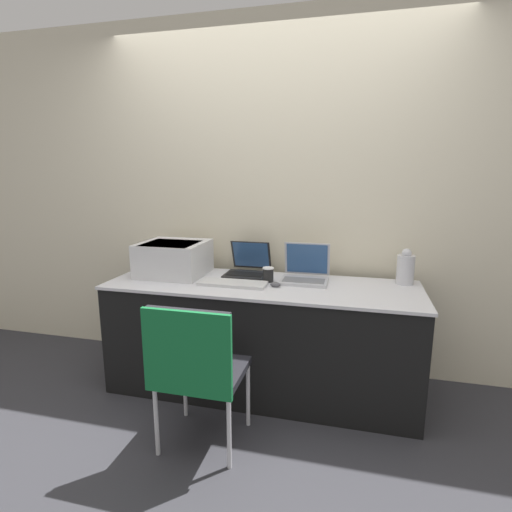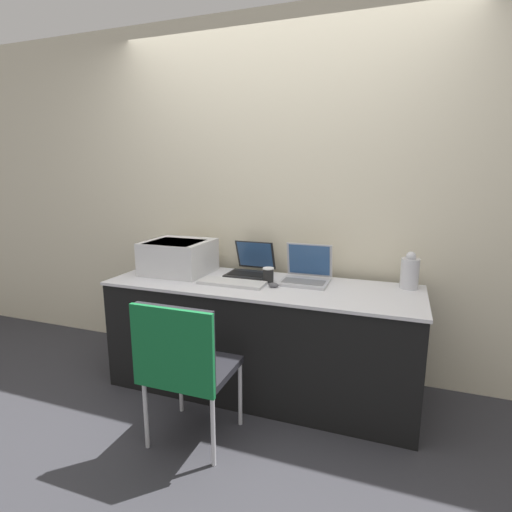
# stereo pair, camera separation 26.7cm
# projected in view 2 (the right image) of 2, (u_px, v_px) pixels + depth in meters

# --- Properties ---
(ground_plane) EXTENTS (14.00, 14.00, 0.00)m
(ground_plane) POSITION_uv_depth(u_px,v_px,m) (244.00, 414.00, 2.52)
(ground_plane) COLOR #333338
(wall_back) EXTENTS (8.00, 0.05, 2.60)m
(wall_back) POSITION_uv_depth(u_px,v_px,m) (281.00, 199.00, 2.96)
(wall_back) COLOR beige
(wall_back) RESTS_ON ground_plane
(table) EXTENTS (2.07, 0.67, 0.76)m
(table) POSITION_uv_depth(u_px,v_px,m) (261.00, 337.00, 2.74)
(table) COLOR black
(table) RESTS_ON ground_plane
(printer) EXTENTS (0.45, 0.43, 0.24)m
(printer) POSITION_uv_depth(u_px,v_px,m) (178.00, 255.00, 2.93)
(printer) COLOR silver
(printer) RESTS_ON table
(laptop_left) EXTENTS (0.29, 0.32, 0.23)m
(laptop_left) POSITION_uv_depth(u_px,v_px,m) (251.00, 267.00, 2.90)
(laptop_left) COLOR black
(laptop_left) RESTS_ON table
(laptop_right) EXTENTS (0.32, 0.29, 0.25)m
(laptop_right) POSITION_uv_depth(u_px,v_px,m) (306.00, 274.00, 2.70)
(laptop_right) COLOR #B7B7BC
(laptop_right) RESTS_ON table
(external_keyboard) EXTENTS (0.45, 0.16, 0.02)m
(external_keyboard) POSITION_uv_depth(u_px,v_px,m) (232.00, 283.00, 2.65)
(external_keyboard) COLOR silver
(external_keyboard) RESTS_ON table
(coffee_cup) EXTENTS (0.08, 0.08, 0.10)m
(coffee_cup) POSITION_uv_depth(u_px,v_px,m) (268.00, 275.00, 2.69)
(coffee_cup) COLOR black
(coffee_cup) RESTS_ON table
(mouse) EXTENTS (0.07, 0.05, 0.03)m
(mouse) POSITION_uv_depth(u_px,v_px,m) (273.00, 285.00, 2.57)
(mouse) COLOR #4C4C51
(mouse) RESTS_ON table
(metal_pitcher) EXTENTS (0.11, 0.11, 0.24)m
(metal_pitcher) POSITION_uv_depth(u_px,v_px,m) (410.00, 272.00, 2.54)
(metal_pitcher) COLOR silver
(metal_pitcher) RESTS_ON table
(chair) EXTENTS (0.46, 0.43, 0.84)m
(chair) POSITION_uv_depth(u_px,v_px,m) (183.00, 359.00, 2.10)
(chair) COLOR black
(chair) RESTS_ON ground_plane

